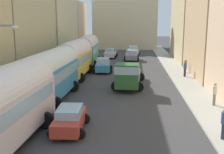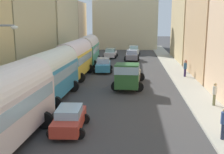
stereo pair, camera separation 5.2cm
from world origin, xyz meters
name	(u,v)px [view 1 (the left image)]	position (x,y,z in m)	size (l,w,h in m)	color
ground_plane	(117,74)	(0.00, 27.00, 0.00)	(154.00, 154.00, 0.00)	#3B3A3B
sidewalk_left	(57,72)	(-7.25, 27.00, 0.07)	(2.50, 70.00, 0.14)	gray
sidewalk_right	(179,74)	(7.25, 27.00, 0.07)	(2.50, 70.00, 0.14)	#AAA799
building_left_2	(15,22)	(-11.31, 24.95, 6.11)	(6.17, 13.45, 12.14)	tan
building_left_3	(53,23)	(-11.24, 39.74, 5.80)	(6.02, 14.41, 11.53)	beige
building_left_4	(69,27)	(-11.23, 51.94, 4.88)	(5.46, 9.11, 9.75)	beige
building_right_2	(214,20)	(10.62, 26.24, 6.29)	(4.67, 11.02, 12.54)	tan
building_right_3	(193,28)	(11.18, 39.26, 5.02)	(5.35, 13.32, 10.04)	tan
distant_church	(125,21)	(0.00, 57.39, 5.90)	(13.67, 7.90, 17.87)	beige
parked_bus_1	(51,73)	(-4.60, 15.50, 2.21)	(3.41, 8.68, 3.99)	teal
parked_bus_2	(74,57)	(-4.60, 24.50, 2.23)	(3.48, 8.58, 4.06)	gold
parked_bus_3	(87,49)	(-4.60, 33.50, 2.25)	(3.46, 8.28, 4.09)	#388D71
cargo_truck_0	(129,75)	(1.47, 19.79, 1.27)	(3.18, 7.53, 2.55)	#2A5929
car_0	(131,55)	(1.62, 38.10, 0.81)	(2.41, 3.78, 1.63)	gray
car_1	(133,50)	(1.89, 45.58, 0.82)	(2.45, 3.84, 1.65)	silver
car_2	(70,119)	(-1.73, 9.19, 0.72)	(2.21, 3.78, 1.41)	#B33627
car_3	(103,65)	(-1.79, 28.06, 0.84)	(2.48, 4.47, 1.69)	#388FBC
car_4	(110,53)	(-1.95, 41.08, 0.79)	(2.38, 4.13, 1.58)	white
pedestrian_0	(185,66)	(8.04, 27.44, 1.00)	(0.41, 0.41, 1.73)	#50473E
pedestrian_2	(224,122)	(6.65, 8.33, 1.06)	(0.35, 0.35, 1.84)	#283049
pedestrian_3	(215,93)	(7.84, 14.42, 1.06)	(0.36, 0.36, 1.82)	#777750
pedestrian_4	(185,68)	(7.59, 25.09, 1.04)	(0.47, 0.47, 1.83)	#2C1D4A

